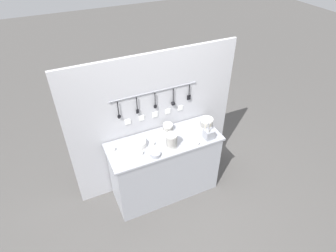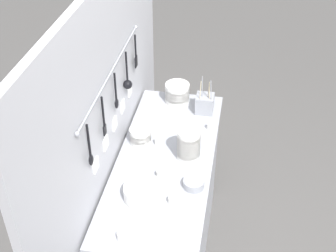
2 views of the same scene
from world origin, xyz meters
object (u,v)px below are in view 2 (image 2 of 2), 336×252
at_px(plate_stack, 143,192).
at_px(cup_mid_row, 158,141).
at_px(steel_mixing_bowl, 194,183).
at_px(cup_by_caddy, 122,236).
at_px(bowl_stack_back_corner, 140,136).
at_px(cup_edge_far, 161,174).
at_px(cutlery_caddy, 205,103).
at_px(bowl_stack_short_front, 177,93).
at_px(cup_beside_plates, 210,126).
at_px(bowl_stack_tall_left, 189,144).
at_px(cup_front_right, 173,200).

relative_size(plate_stack, cup_mid_row, 4.81).
height_order(steel_mixing_bowl, cup_by_caddy, steel_mixing_bowl).
distance_m(bowl_stack_back_corner, cup_edge_far, 0.34).
bearing_deg(cutlery_caddy, bowl_stack_short_front, 66.35).
height_order(steel_mixing_bowl, cutlery_caddy, cutlery_caddy).
bearing_deg(steel_mixing_bowl, cutlery_caddy, 1.83).
bearing_deg(plate_stack, steel_mixing_bowl, -62.10).
distance_m(bowl_stack_short_front, cup_mid_row, 0.50).
distance_m(steel_mixing_bowl, cup_beside_plates, 0.55).
height_order(bowl_stack_short_front, bowl_stack_tall_left, bowl_stack_tall_left).
bearing_deg(bowl_stack_back_corner, cup_beside_plates, -62.69).
distance_m(steel_mixing_bowl, cup_edge_far, 0.20).
relative_size(cup_beside_plates, cup_mid_row, 1.00).
distance_m(cutlery_caddy, cup_by_caddy, 1.20).
height_order(bowl_stack_tall_left, steel_mixing_bowl, bowl_stack_tall_left).
distance_m(cutlery_caddy, cup_edge_far, 0.72).
xyz_separation_m(cup_by_caddy, cup_mid_row, (0.76, -0.03, 0.00)).
height_order(bowl_stack_short_front, steel_mixing_bowl, bowl_stack_short_front).
bearing_deg(bowl_stack_back_corner, steel_mixing_bowl, -131.61).
bearing_deg(bowl_stack_back_corner, plate_stack, -165.30).
bearing_deg(cup_edge_far, bowl_stack_short_front, 2.23).
distance_m(steel_mixing_bowl, cup_by_caddy, 0.52).
bearing_deg(cup_beside_plates, cup_by_caddy, 161.03).
xyz_separation_m(cup_front_right, cup_by_caddy, (-0.28, 0.21, 0.00)).
bearing_deg(cup_beside_plates, plate_stack, 156.99).
relative_size(bowl_stack_tall_left, cup_beside_plates, 4.46).
height_order(steel_mixing_bowl, cup_mid_row, steel_mixing_bowl).
relative_size(bowl_stack_back_corner, cutlery_caddy, 0.48).
height_order(cup_beside_plates, cup_by_caddy, same).
xyz_separation_m(steel_mixing_bowl, cutlery_caddy, (0.74, 0.02, 0.04)).
bearing_deg(cup_mid_row, cup_front_right, -160.53).
relative_size(bowl_stack_back_corner, cup_edge_far, 2.96).
bearing_deg(bowl_stack_back_corner, bowl_stack_tall_left, -106.65).
relative_size(steel_mixing_bowl, cup_mid_row, 2.68).
relative_size(bowl_stack_back_corner, steel_mixing_bowl, 1.10).
bearing_deg(bowl_stack_back_corner, cup_edge_far, -147.63).
height_order(plate_stack, cup_beside_plates, plate_stack).
bearing_deg(cup_front_right, bowl_stack_short_front, 7.67).
height_order(bowl_stack_back_corner, plate_stack, bowl_stack_back_corner).
relative_size(plate_stack, cup_edge_far, 4.81).
bearing_deg(cup_beside_plates, bowl_stack_tall_left, 161.99).
distance_m(bowl_stack_tall_left, cup_mid_row, 0.24).
bearing_deg(cutlery_caddy, bowl_stack_tall_left, 175.46).
bearing_deg(bowl_stack_tall_left, steel_mixing_bowl, -165.19).
xyz_separation_m(cup_front_right, cup_beside_plates, (0.69, -0.13, 0.00)).
relative_size(bowl_stack_tall_left, cutlery_caddy, 0.72).
xyz_separation_m(cutlery_caddy, cup_edge_far, (-0.70, 0.17, -0.04)).
relative_size(steel_mixing_bowl, cup_beside_plates, 2.68).
relative_size(steel_mixing_bowl, cup_edge_far, 2.68).
xyz_separation_m(cup_beside_plates, cup_mid_row, (-0.21, 0.30, 0.00)).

